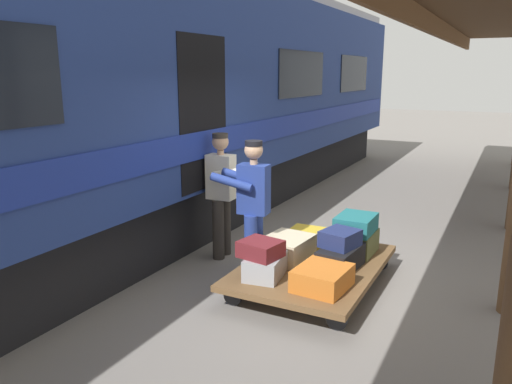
{
  "coord_description": "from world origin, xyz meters",
  "views": [
    {
      "loc": [
        -1.71,
        5.56,
        2.48
      ],
      "look_at": [
        0.82,
        0.63,
        1.15
      ],
      "focal_mm": 35.14,
      "sensor_mm": 36.0,
      "label": 1
    }
  ],
  "objects_px": {
    "suitcase_cream_canvas": "(287,248)",
    "train_car": "(116,102)",
    "suitcase_black_hardshell": "(340,258)",
    "suitcase_gray_aluminum": "(265,266)",
    "suitcase_olive_duffel": "(355,242)",
    "suitcase_navy_fabric": "(340,238)",
    "suitcase_maroon_trunk": "(261,249)",
    "porter_in_overalls": "(252,205)",
    "suitcase_orange_carryall": "(322,278)",
    "suitcase_teal_softside": "(356,224)",
    "porter_by_door": "(222,191)",
    "luggage_cart": "(313,267)",
    "suitcase_yellow_case": "(306,238)"
  },
  "relations": [
    {
      "from": "suitcase_gray_aluminum",
      "to": "porter_in_overalls",
      "type": "bearing_deg",
      "value": -50.2
    },
    {
      "from": "suitcase_navy_fabric",
      "to": "suitcase_orange_carryall",
      "type": "bearing_deg",
      "value": 92.15
    },
    {
      "from": "suitcase_cream_canvas",
      "to": "suitcase_maroon_trunk",
      "type": "xyz_separation_m",
      "value": [
        0.04,
        0.64,
        0.19
      ]
    },
    {
      "from": "suitcase_maroon_trunk",
      "to": "porter_in_overalls",
      "type": "xyz_separation_m",
      "value": [
        0.4,
        -0.56,
        0.31
      ]
    },
    {
      "from": "luggage_cart",
      "to": "suitcase_cream_canvas",
      "type": "bearing_deg",
      "value": 0.0
    },
    {
      "from": "suitcase_olive_duffel",
      "to": "suitcase_orange_carryall",
      "type": "distance_m",
      "value": 1.2
    },
    {
      "from": "train_car",
      "to": "suitcase_cream_canvas",
      "type": "relative_size",
      "value": 32.09
    },
    {
      "from": "suitcase_teal_softside",
      "to": "porter_in_overalls",
      "type": "xyz_separation_m",
      "value": [
        1.11,
        0.64,
        0.26
      ]
    },
    {
      "from": "porter_by_door",
      "to": "suitcase_maroon_trunk",
      "type": "bearing_deg",
      "value": 137.08
    },
    {
      "from": "suitcase_navy_fabric",
      "to": "porter_by_door",
      "type": "distance_m",
      "value": 1.82
    },
    {
      "from": "suitcase_maroon_trunk",
      "to": "porter_by_door",
      "type": "relative_size",
      "value": 0.25
    },
    {
      "from": "suitcase_yellow_case",
      "to": "porter_in_overalls",
      "type": "xyz_separation_m",
      "value": [
        0.44,
        0.67,
        0.55
      ]
    },
    {
      "from": "suitcase_cream_canvas",
      "to": "suitcase_teal_softside",
      "type": "relative_size",
      "value": 1.11
    },
    {
      "from": "suitcase_black_hardshell",
      "to": "suitcase_gray_aluminum",
      "type": "xyz_separation_m",
      "value": [
        0.66,
        0.6,
        -0.01
      ]
    },
    {
      "from": "suitcase_cream_canvas",
      "to": "suitcase_gray_aluminum",
      "type": "relative_size",
      "value": 1.15
    },
    {
      "from": "suitcase_maroon_trunk",
      "to": "suitcase_black_hardshell",
      "type": "bearing_deg",
      "value": -137.88
    },
    {
      "from": "suitcase_olive_duffel",
      "to": "porter_by_door",
      "type": "xyz_separation_m",
      "value": [
        1.78,
        0.23,
        0.5
      ]
    },
    {
      "from": "suitcase_gray_aluminum",
      "to": "porter_by_door",
      "type": "height_order",
      "value": "porter_by_door"
    },
    {
      "from": "suitcase_olive_duffel",
      "to": "suitcase_orange_carryall",
      "type": "bearing_deg",
      "value": 90.0
    },
    {
      "from": "suitcase_cream_canvas",
      "to": "porter_by_door",
      "type": "height_order",
      "value": "porter_by_door"
    },
    {
      "from": "suitcase_orange_carryall",
      "to": "porter_in_overalls",
      "type": "xyz_separation_m",
      "value": [
        1.1,
        -0.53,
        0.53
      ]
    },
    {
      "from": "suitcase_black_hardshell",
      "to": "suitcase_navy_fabric",
      "type": "xyz_separation_m",
      "value": [
        0.02,
        -0.04,
        0.22
      ]
    },
    {
      "from": "suitcase_cream_canvas",
      "to": "train_car",
      "type": "bearing_deg",
      "value": -6.53
    },
    {
      "from": "train_car",
      "to": "suitcase_maroon_trunk",
      "type": "distance_m",
      "value": 3.31
    },
    {
      "from": "suitcase_maroon_trunk",
      "to": "suitcase_teal_softside",
      "type": "relative_size",
      "value": 0.77
    },
    {
      "from": "train_car",
      "to": "suitcase_black_hardshell",
      "type": "xyz_separation_m",
      "value": [
        -3.52,
        0.33,
        -1.65
      ]
    },
    {
      "from": "suitcase_yellow_case",
      "to": "suitcase_gray_aluminum",
      "type": "relative_size",
      "value": 1.12
    },
    {
      "from": "suitcase_maroon_trunk",
      "to": "suitcase_cream_canvas",
      "type": "bearing_deg",
      "value": -93.49
    },
    {
      "from": "suitcase_olive_duffel",
      "to": "suitcase_orange_carryall",
      "type": "height_order",
      "value": "suitcase_olive_duffel"
    },
    {
      "from": "suitcase_gray_aluminum",
      "to": "porter_in_overalls",
      "type": "distance_m",
      "value": 0.86
    },
    {
      "from": "suitcase_olive_duffel",
      "to": "suitcase_navy_fabric",
      "type": "bearing_deg",
      "value": 87.56
    },
    {
      "from": "suitcase_cream_canvas",
      "to": "suitcase_maroon_trunk",
      "type": "distance_m",
      "value": 0.66
    },
    {
      "from": "luggage_cart",
      "to": "suitcase_cream_canvas",
      "type": "height_order",
      "value": "suitcase_cream_canvas"
    },
    {
      "from": "suitcase_olive_duffel",
      "to": "porter_in_overalls",
      "type": "bearing_deg",
      "value": 31.29
    },
    {
      "from": "suitcase_orange_carryall",
      "to": "suitcase_teal_softside",
      "type": "distance_m",
      "value": 1.19
    },
    {
      "from": "suitcase_orange_carryall",
      "to": "suitcase_yellow_case",
      "type": "xyz_separation_m",
      "value": [
        0.66,
        -1.19,
        -0.02
      ]
    },
    {
      "from": "train_car",
      "to": "suitcase_navy_fabric",
      "type": "height_order",
      "value": "train_car"
    },
    {
      "from": "luggage_cart",
      "to": "suitcase_gray_aluminum",
      "type": "xyz_separation_m",
      "value": [
        0.33,
        0.6,
        0.16
      ]
    },
    {
      "from": "suitcase_olive_duffel",
      "to": "suitcase_gray_aluminum",
      "type": "xyz_separation_m",
      "value": [
        0.66,
        1.19,
        -0.02
      ]
    },
    {
      "from": "suitcase_orange_carryall",
      "to": "suitcase_navy_fabric",
      "type": "relative_size",
      "value": 1.44
    },
    {
      "from": "suitcase_olive_duffel",
      "to": "porter_by_door",
      "type": "height_order",
      "value": "porter_by_door"
    },
    {
      "from": "suitcase_olive_duffel",
      "to": "suitcase_navy_fabric",
      "type": "relative_size",
      "value": 1.35
    },
    {
      "from": "suitcase_olive_duffel",
      "to": "suitcase_cream_canvas",
      "type": "bearing_deg",
      "value": 41.99
    },
    {
      "from": "train_car",
      "to": "suitcase_orange_carryall",
      "type": "xyz_separation_m",
      "value": [
        -3.52,
        0.92,
        -1.67
      ]
    },
    {
      "from": "train_car",
      "to": "suitcase_black_hardshell",
      "type": "relative_size",
      "value": 30.27
    },
    {
      "from": "suitcase_orange_carryall",
      "to": "suitcase_teal_softside",
      "type": "height_order",
      "value": "suitcase_teal_softside"
    },
    {
      "from": "suitcase_cream_canvas",
      "to": "suitcase_orange_carryall",
      "type": "height_order",
      "value": "suitcase_cream_canvas"
    },
    {
      "from": "suitcase_black_hardshell",
      "to": "porter_by_door",
      "type": "xyz_separation_m",
      "value": [
        1.78,
        -0.37,
        0.52
      ]
    },
    {
      "from": "suitcase_maroon_trunk",
      "to": "suitcase_teal_softside",
      "type": "distance_m",
      "value": 1.39
    },
    {
      "from": "suitcase_black_hardshell",
      "to": "suitcase_orange_carryall",
      "type": "distance_m",
      "value": 0.6
    }
  ]
}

